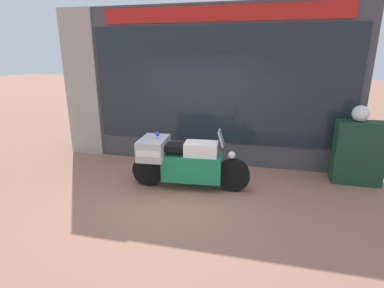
# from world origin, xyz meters

# --- Properties ---
(ground_plane) EXTENTS (60.00, 60.00, 0.00)m
(ground_plane) POSITION_xyz_m (0.00, 0.00, 0.00)
(ground_plane) COLOR #9E6B56
(shop_building) EXTENTS (6.92, 0.55, 3.56)m
(shop_building) POSITION_xyz_m (-0.42, 2.00, 1.79)
(shop_building) COLOR #424247
(shop_building) RESTS_ON ground
(window_display) EXTENTS (5.59, 0.30, 2.10)m
(window_display) POSITION_xyz_m (0.36, 2.03, 0.49)
(window_display) COLOR slate
(window_display) RESTS_ON ground
(paramedic_motorcycle) EXTENTS (2.29, 0.81, 1.18)m
(paramedic_motorcycle) POSITION_xyz_m (-0.03, 0.34, 0.56)
(paramedic_motorcycle) COLOR black
(paramedic_motorcycle) RESTS_ON ground
(utility_cabinet) EXTENTS (0.91, 0.41, 1.27)m
(utility_cabinet) POSITION_xyz_m (3.32, 1.39, 0.64)
(utility_cabinet) COLOR #193D28
(utility_cabinet) RESTS_ON ground
(white_helmet) EXTENTS (0.31, 0.31, 0.31)m
(white_helmet) POSITION_xyz_m (3.24, 1.37, 1.43)
(white_helmet) COLOR white
(white_helmet) RESTS_ON utility_cabinet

